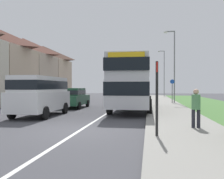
{
  "coord_description": "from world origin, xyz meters",
  "views": [
    {
      "loc": [
        2.74,
        -9.41,
        1.75
      ],
      "look_at": [
        0.61,
        4.82,
        1.6
      ],
      "focal_mm": 39.61,
      "sensor_mm": 36.0,
      "label": 1
    }
  ],
  "objects": [
    {
      "name": "double_decker_bus",
      "position": [
        1.52,
        8.76,
        2.14
      ],
      "size": [
        2.8,
        9.79,
        3.7
      ],
      "color": "#BCBCC1",
      "rests_on": "ground_plane"
    },
    {
      "name": "cycle_route_sign",
      "position": [
        5.09,
        16.46,
        1.43
      ],
      "size": [
        0.44,
        0.08,
        2.52
      ],
      "color": "slate",
      "rests_on": "ground_plane"
    },
    {
      "name": "parked_van_white",
      "position": [
        -3.68,
        4.6,
        1.39
      ],
      "size": [
        2.11,
        5.04,
        2.36
      ],
      "color": "silver",
      "rests_on": "ground_plane"
    },
    {
      "name": "bus_stop_sign",
      "position": [
        3.0,
        -1.09,
        1.54
      ],
      "size": [
        0.09,
        0.52,
        2.6
      ],
      "color": "black",
      "rests_on": "ground_plane"
    },
    {
      "name": "house_terrace_far_side",
      "position": [
        -12.95,
        16.69,
        3.95
      ],
      "size": [
        7.07,
        23.63,
        7.9
      ],
      "color": "beige",
      "rests_on": "ground_plane"
    },
    {
      "name": "street_lamp_far",
      "position": [
        5.27,
        34.45,
        4.58
      ],
      "size": [
        1.14,
        0.2,
        8.05
      ],
      "color": "slate",
      "rests_on": "ground_plane"
    },
    {
      "name": "lane_marking_centre",
      "position": [
        0.0,
        8.0,
        0.0
      ],
      "size": [
        0.14,
        60.0,
        0.01
      ],
      "primitive_type": "cube",
      "color": "silver",
      "rests_on": "ground_plane"
    },
    {
      "name": "pedestrian_at_stop",
      "position": [
        4.59,
        0.78,
        0.98
      ],
      "size": [
        0.34,
        0.34,
        1.67
      ],
      "color": "#23232D",
      "rests_on": "ground_plane"
    },
    {
      "name": "parked_car_dark_green",
      "position": [
        -3.51,
        10.34,
        0.91
      ],
      "size": [
        2.0,
        4.27,
        1.65
      ],
      "color": "#19472D",
      "rests_on": "ground_plane"
    },
    {
      "name": "ground_plane",
      "position": [
        0.0,
        0.0,
        0.0
      ],
      "size": [
        120.0,
        120.0,
        0.0
      ],
      "primitive_type": "plane",
      "color": "#424247"
    },
    {
      "name": "street_lamp_mid",
      "position": [
        5.21,
        16.52,
        4.29
      ],
      "size": [
        1.14,
        0.2,
        7.49
      ],
      "color": "slate",
      "rests_on": "ground_plane"
    },
    {
      "name": "pavement_near_side",
      "position": [
        4.2,
        6.0,
        0.06
      ],
      "size": [
        3.2,
        68.0,
        0.12
      ],
      "primitive_type": "cube",
      "color": "gray",
      "rests_on": "ground_plane"
    }
  ]
}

